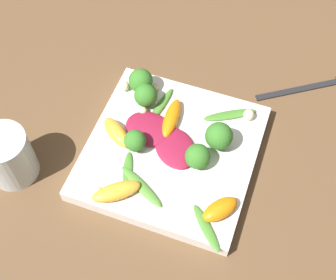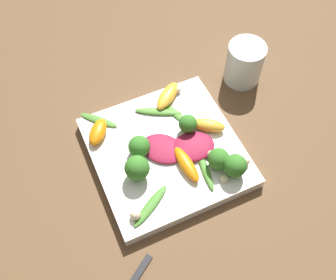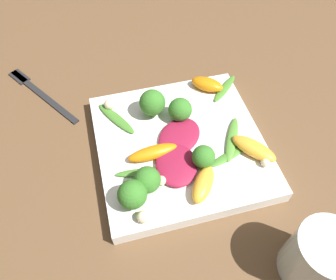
% 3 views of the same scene
% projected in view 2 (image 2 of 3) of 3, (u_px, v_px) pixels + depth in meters
% --- Properties ---
extents(ground_plane, '(2.40, 2.40, 0.00)m').
position_uv_depth(ground_plane, '(166.00, 155.00, 0.72)').
color(ground_plane, brown).
extents(plate, '(0.26, 0.26, 0.02)m').
position_uv_depth(plate, '(166.00, 152.00, 0.71)').
color(plate, white).
rests_on(plate, ground_plane).
extents(drinking_glass, '(0.07, 0.07, 0.09)m').
position_uv_depth(drinking_glass, '(244.00, 63.00, 0.78)').
color(drinking_glass, silver).
rests_on(drinking_glass, ground_plane).
extents(radicchio_leaf_0, '(0.09, 0.07, 0.01)m').
position_uv_depth(radicchio_leaf_0, '(193.00, 146.00, 0.70)').
color(radicchio_leaf_0, maroon).
rests_on(radicchio_leaf_0, plate).
extents(radicchio_leaf_1, '(0.10, 0.10, 0.01)m').
position_uv_depth(radicchio_leaf_1, '(162.00, 146.00, 0.70)').
color(radicchio_leaf_1, maroon).
rests_on(radicchio_leaf_1, plate).
extents(orange_segment_0, '(0.07, 0.06, 0.02)m').
position_uv_depth(orange_segment_0, '(208.00, 125.00, 0.71)').
color(orange_segment_0, '#FCAD33').
rests_on(orange_segment_0, plate).
extents(orange_segment_1, '(0.03, 0.08, 0.02)m').
position_uv_depth(orange_segment_1, '(186.00, 164.00, 0.67)').
color(orange_segment_1, orange).
rests_on(orange_segment_1, plate).
extents(orange_segment_2, '(0.06, 0.06, 0.02)m').
position_uv_depth(orange_segment_2, '(98.00, 132.00, 0.71)').
color(orange_segment_2, orange).
rests_on(orange_segment_2, plate).
extents(orange_segment_3, '(0.07, 0.07, 0.02)m').
position_uv_depth(orange_segment_3, '(167.00, 96.00, 0.75)').
color(orange_segment_3, '#FCAD33').
rests_on(orange_segment_3, plate).
extents(broccoli_floret_0, '(0.04, 0.04, 0.05)m').
position_uv_depth(broccoli_floret_0, '(137.00, 168.00, 0.65)').
color(broccoli_floret_0, '#84AD5B').
rests_on(broccoli_floret_0, plate).
extents(broccoli_floret_1, '(0.04, 0.04, 0.04)m').
position_uv_depth(broccoli_floret_1, '(219.00, 159.00, 0.66)').
color(broccoli_floret_1, '#84AD5B').
rests_on(broccoli_floret_1, plate).
extents(broccoli_floret_2, '(0.03, 0.03, 0.04)m').
position_uv_depth(broccoli_floret_2, '(188.00, 124.00, 0.70)').
color(broccoli_floret_2, '#7A9E51').
rests_on(broccoli_floret_2, plate).
extents(broccoli_floret_3, '(0.04, 0.04, 0.04)m').
position_uv_depth(broccoli_floret_3, '(235.00, 166.00, 0.66)').
color(broccoli_floret_3, '#84AD5B').
rests_on(broccoli_floret_3, plate).
extents(broccoli_floret_4, '(0.04, 0.04, 0.04)m').
position_uv_depth(broccoli_floret_4, '(139.00, 147.00, 0.68)').
color(broccoli_floret_4, '#7A9E51').
rests_on(broccoli_floret_4, plate).
extents(arugula_sprig_0, '(0.09, 0.06, 0.01)m').
position_uv_depth(arugula_sprig_0, '(158.00, 112.00, 0.74)').
color(arugula_sprig_0, '#518E33').
rests_on(arugula_sprig_0, plate).
extents(arugula_sprig_1, '(0.06, 0.07, 0.01)m').
position_uv_depth(arugula_sprig_1, '(98.00, 120.00, 0.73)').
color(arugula_sprig_1, '#47842D').
rests_on(arugula_sprig_1, plate).
extents(arugula_sprig_2, '(0.08, 0.06, 0.01)m').
position_uv_depth(arugula_sprig_2, '(150.00, 206.00, 0.64)').
color(arugula_sprig_2, '#47842D').
rests_on(arugula_sprig_2, plate).
extents(arugula_sprig_3, '(0.03, 0.08, 0.01)m').
position_uv_depth(arugula_sprig_3, '(205.00, 169.00, 0.67)').
color(arugula_sprig_3, '#47842D').
rests_on(arugula_sprig_3, plate).
extents(arugula_sprig_4, '(0.03, 0.07, 0.00)m').
position_uv_depth(arugula_sprig_4, '(176.00, 114.00, 0.74)').
color(arugula_sprig_4, '#47842D').
rests_on(arugula_sprig_4, plate).
extents(macadamia_nut_0, '(0.02, 0.02, 0.02)m').
position_uv_depth(macadamia_nut_0, '(245.00, 161.00, 0.68)').
color(macadamia_nut_0, beige).
rests_on(macadamia_nut_0, plate).
extents(macadamia_nut_1, '(0.01, 0.01, 0.01)m').
position_uv_depth(macadamia_nut_1, '(211.00, 154.00, 0.69)').
color(macadamia_nut_1, beige).
rests_on(macadamia_nut_1, plate).
extents(macadamia_nut_2, '(0.01, 0.01, 0.01)m').
position_uv_depth(macadamia_nut_2, '(224.00, 179.00, 0.66)').
color(macadamia_nut_2, beige).
rests_on(macadamia_nut_2, plate).
extents(macadamia_nut_3, '(0.01, 0.01, 0.01)m').
position_uv_depth(macadamia_nut_3, '(178.00, 90.00, 0.76)').
color(macadamia_nut_3, beige).
rests_on(macadamia_nut_3, plate).
extents(macadamia_nut_4, '(0.02, 0.02, 0.02)m').
position_uv_depth(macadamia_nut_4, '(135.00, 215.00, 0.63)').
color(macadamia_nut_4, beige).
rests_on(macadamia_nut_4, plate).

